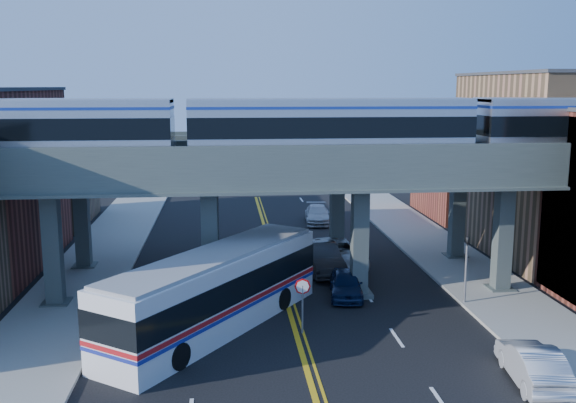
% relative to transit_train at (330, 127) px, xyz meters
% --- Properties ---
extents(ground, '(120.00, 120.00, 0.00)m').
position_rel_transit_train_xyz_m(ground, '(-2.33, -8.00, -9.19)').
color(ground, black).
rests_on(ground, ground).
extents(sidewalk_west, '(5.00, 70.00, 0.16)m').
position_rel_transit_train_xyz_m(sidewalk_west, '(-13.83, 2.00, -9.11)').
color(sidewalk_west, gray).
rests_on(sidewalk_west, ground).
extents(sidewalk_east, '(5.00, 70.00, 0.16)m').
position_rel_transit_train_xyz_m(sidewalk_east, '(9.17, 2.00, -9.11)').
color(sidewalk_east, gray).
rests_on(sidewalk_east, ground).
extents(building_west_c, '(8.00, 10.00, 8.00)m').
position_rel_transit_train_xyz_m(building_west_c, '(-20.83, 21.00, -5.19)').
color(building_west_c, olive).
rests_on(building_west_c, ground).
extents(building_east_b, '(8.00, 14.00, 12.00)m').
position_rel_transit_train_xyz_m(building_east_b, '(16.17, 8.00, -3.19)').
color(building_east_b, olive).
rests_on(building_east_b, ground).
extents(building_east_c, '(8.00, 10.00, 9.00)m').
position_rel_transit_train_xyz_m(building_east_c, '(16.17, 21.00, -4.69)').
color(building_east_c, brown).
rests_on(building_east_c, ground).
extents(elevated_viaduct_near, '(52.00, 3.60, 7.40)m').
position_rel_transit_train_xyz_m(elevated_viaduct_near, '(-2.33, 0.00, -2.72)').
color(elevated_viaduct_near, '#465251').
rests_on(elevated_viaduct_near, ground).
extents(elevated_viaduct_far, '(52.00, 3.60, 7.40)m').
position_rel_transit_train_xyz_m(elevated_viaduct_far, '(-2.33, 7.00, -2.72)').
color(elevated_viaduct_far, '#465251').
rests_on(elevated_viaduct_far, ground).
extents(transit_train, '(45.22, 2.83, 3.30)m').
position_rel_transit_train_xyz_m(transit_train, '(0.00, 0.00, 0.00)').
color(transit_train, black).
rests_on(transit_train, elevated_viaduct_near).
extents(stop_sign, '(0.76, 0.09, 2.63)m').
position_rel_transit_train_xyz_m(stop_sign, '(-2.03, -5.00, -7.43)').
color(stop_sign, slate).
rests_on(stop_sign, ground).
extents(traffic_signal, '(0.15, 0.18, 4.10)m').
position_rel_transit_train_xyz_m(traffic_signal, '(6.87, -2.00, -6.89)').
color(traffic_signal, slate).
rests_on(traffic_signal, ground).
extents(transit_bus, '(10.49, 12.84, 3.52)m').
position_rel_transit_train_xyz_m(transit_bus, '(-6.00, -4.01, -7.38)').
color(transit_bus, silver).
rests_on(transit_bus, ground).
extents(car_lane_a, '(2.27, 4.43, 1.44)m').
position_rel_transit_train_xyz_m(car_lane_a, '(0.96, -0.05, -8.47)').
color(car_lane_a, '#111E40').
rests_on(car_lane_a, ground).
extents(car_lane_b, '(2.34, 5.54, 1.78)m').
position_rel_transit_train_xyz_m(car_lane_b, '(0.36, 4.67, -8.30)').
color(car_lane_b, '#2A2A2C').
rests_on(car_lane_b, ground).
extents(car_lane_c, '(3.54, 6.38, 1.69)m').
position_rel_transit_train_xyz_m(car_lane_c, '(1.49, 5.80, -8.34)').
color(car_lane_c, silver).
rests_on(car_lane_c, ground).
extents(car_lane_d, '(2.45, 5.08, 1.43)m').
position_rel_transit_train_xyz_m(car_lane_d, '(2.19, 18.98, -8.47)').
color(car_lane_d, '#B6B7BB').
rests_on(car_lane_d, ground).
extents(car_parked_curb, '(2.20, 4.84, 1.54)m').
position_rel_transit_train_xyz_m(car_parked_curb, '(6.17, -10.89, -8.42)').
color(car_parked_curb, '#B5B6BA').
rests_on(car_parked_curb, ground).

